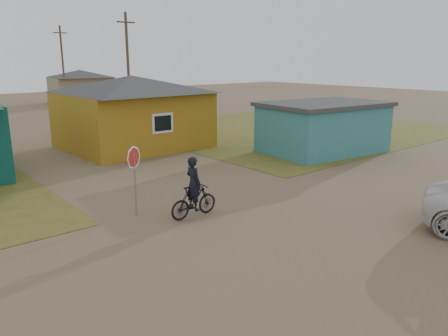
% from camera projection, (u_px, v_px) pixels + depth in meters
% --- Properties ---
extents(ground, '(120.00, 120.00, 0.00)m').
position_uv_depth(ground, '(294.00, 232.00, 12.38)').
color(ground, brown).
extents(grass_ne, '(20.00, 18.00, 0.00)m').
position_uv_depth(grass_ne, '(288.00, 128.00, 30.75)').
color(grass_ne, olive).
rests_on(grass_ne, ground).
extents(house_yellow, '(7.72, 6.76, 3.90)m').
position_uv_depth(house_yellow, '(133.00, 111.00, 23.90)').
color(house_yellow, '#A67619').
rests_on(house_yellow, ground).
extents(shed_turquoise, '(6.71, 4.93, 2.60)m').
position_uv_depth(shed_turquoise, '(323.00, 127.00, 22.79)').
color(shed_turquoise, teal).
rests_on(shed_turquoise, ground).
extents(house_beige_east, '(6.95, 6.05, 3.60)m').
position_uv_depth(house_beige_east, '(81.00, 86.00, 48.01)').
color(house_beige_east, gray).
rests_on(house_beige_east, ground).
extents(utility_pole_near, '(1.40, 0.20, 8.00)m').
position_uv_depth(utility_pole_near, '(128.00, 68.00, 31.84)').
color(utility_pole_near, brown).
rests_on(utility_pole_near, ground).
extents(utility_pole_far, '(1.40, 0.20, 8.00)m').
position_uv_depth(utility_pole_far, '(63.00, 65.00, 44.42)').
color(utility_pole_far, brown).
rests_on(utility_pole_far, ground).
extents(stop_sign, '(0.72, 0.14, 2.21)m').
position_uv_depth(stop_sign, '(134.00, 164.00, 13.30)').
color(stop_sign, gray).
rests_on(stop_sign, ground).
extents(cyclist, '(1.70, 0.62, 1.91)m').
position_uv_depth(cyclist, '(194.00, 195.00, 13.37)').
color(cyclist, black).
rests_on(cyclist, ground).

